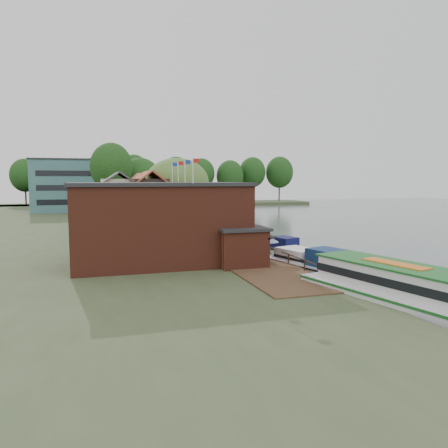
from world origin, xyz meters
TOP-DOWN VIEW (x-y plane):
  - ground at (0.00, 0.00)m, footprint 260.00×260.00m
  - land_bank at (-30.00, 35.00)m, footprint 50.00×140.00m
  - quay_deck at (-8.00, 10.00)m, footprint 6.00×50.00m
  - quay_rail at (-5.30, 10.50)m, footprint 0.20×49.00m
  - pub at (-14.00, -1.00)m, footprint 20.00×11.00m
  - hotel_block at (-22.00, 70.00)m, footprint 25.40×12.40m
  - cottage_a at (-15.00, 14.00)m, footprint 8.60×7.60m
  - cottage_b at (-18.00, 24.00)m, footprint 9.60×8.60m
  - cottage_c at (-14.00, 33.00)m, footprint 7.60×7.60m
  - willow at (-10.50, 19.00)m, footprint 8.60×8.60m
  - umbrella_0 at (-6.83, -3.59)m, footprint 2.32×2.32m
  - umbrella_1 at (-7.88, -0.83)m, footprint 2.22×2.22m
  - umbrella_2 at (-6.55, 2.31)m, footprint 2.23×2.23m
  - umbrella_3 at (-7.57, 5.43)m, footprint 2.25×2.25m
  - umbrella_4 at (-7.03, 8.93)m, footprint 2.18×2.18m
  - cruiser_0 at (-3.44, -5.74)m, footprint 6.35×11.46m
  - cruiser_1 at (-2.01, 5.66)m, footprint 5.55×9.68m
  - cruiser_2 at (-2.81, 22.45)m, footprint 5.27×10.61m
  - tour_boat at (-3.39, -17.51)m, footprint 7.54×15.59m
  - swan at (-4.17, -13.11)m, footprint 0.44×0.44m
  - bank_tree_0 at (-17.88, 43.66)m, footprint 7.71×7.71m
  - bank_tree_1 at (-12.08, 48.68)m, footprint 8.82×8.82m
  - bank_tree_2 at (-12.29, 59.27)m, footprint 7.11×7.11m
  - bank_tree_3 at (-11.99, 78.34)m, footprint 6.29×6.29m
  - bank_tree_4 at (-10.44, 87.80)m, footprint 8.42×8.42m
  - bank_tree_5 at (-13.69, 95.68)m, footprint 6.59×6.59m

SIDE VIEW (x-z plane):
  - ground at x=0.00m, z-range 0.00..0.00m
  - swan at x=-4.17m, z-range 0.00..0.44m
  - land_bank at x=-30.00m, z-range 0.00..1.00m
  - quay_deck at x=-8.00m, z-range 1.00..1.10m
  - cruiser_1 at x=-2.01m, z-range 0.00..2.21m
  - cruiser_2 at x=-2.81m, z-range 0.00..2.47m
  - cruiser_0 at x=-3.44m, z-range 0.00..2.69m
  - quay_rail at x=-5.30m, z-range 1.00..2.00m
  - tour_boat at x=-3.39m, z-range 0.00..3.28m
  - umbrella_0 at x=-6.83m, z-range 1.10..3.48m
  - umbrella_1 at x=-7.88m, z-range 1.10..3.48m
  - umbrella_2 at x=-6.55m, z-range 1.10..3.48m
  - umbrella_3 at x=-7.57m, z-range 1.10..3.48m
  - umbrella_4 at x=-7.03m, z-range 1.10..3.48m
  - pub at x=-14.00m, z-range 1.00..8.30m
  - cottage_a at x=-15.00m, z-range 1.00..9.50m
  - cottage_b at x=-18.00m, z-range 1.00..9.50m
  - cottage_c at x=-14.00m, z-range 1.00..9.50m
  - willow at x=-10.50m, z-range 1.00..11.43m
  - bank_tree_1 at x=-12.08m, z-range 1.00..12.83m
  - bank_tree_3 at x=-11.99m, z-range 1.00..12.85m
  - bank_tree_4 at x=-10.44m, z-range 1.00..13.00m
  - hotel_block at x=-22.00m, z-range 1.00..13.30m
  - bank_tree_2 at x=-12.29m, z-range 1.00..14.05m
  - bank_tree_5 at x=-13.69m, z-range 1.00..14.53m
  - bank_tree_0 at x=-17.88m, z-range 1.00..15.25m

